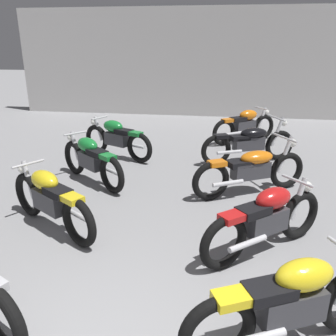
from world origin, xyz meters
TOP-DOWN VIEW (x-y plane):
  - back_wall at (0.00, 11.05)m, footprint 12.87×0.24m
  - motorcycle_left_row_1 at (-1.45, 2.59)m, footprint 1.71×1.17m
  - motorcycle_left_row_2 at (-1.52, 4.35)m, footprint 1.61×1.31m
  - motorcycle_left_row_3 at (-1.49, 5.90)m, footprint 1.82×0.97m
  - motorcycle_right_row_0 at (1.48, 0.97)m, footprint 1.83×0.94m
  - motorcycle_right_row_1 at (1.43, 2.44)m, footprint 1.58×1.36m
  - motorcycle_right_row_2 at (1.37, 4.26)m, footprint 1.96×1.16m
  - motorcycle_right_row_3 at (1.45, 5.97)m, footprint 2.03×1.05m
  - motorcycle_right_row_4 at (1.44, 7.65)m, footprint 1.66×1.25m

SIDE VIEW (x-z plane):
  - motorcycle_right_row_2 at x=1.37m, z-range -0.04..0.94m
  - motorcycle_right_row_3 at x=1.45m, z-range -0.04..0.94m
  - motorcycle_left_row_1 at x=-1.45m, z-range 0.02..0.90m
  - motorcycle_left_row_2 at x=-1.52m, z-range 0.02..0.90m
  - motorcycle_left_row_3 at x=-1.49m, z-range 0.02..0.90m
  - motorcycle_right_row_0 at x=1.48m, z-range 0.02..0.90m
  - motorcycle_right_row_1 at x=1.43m, z-range 0.02..0.90m
  - motorcycle_right_row_4 at x=1.44m, z-range 0.02..0.90m
  - back_wall at x=0.00m, z-range 0.00..3.60m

